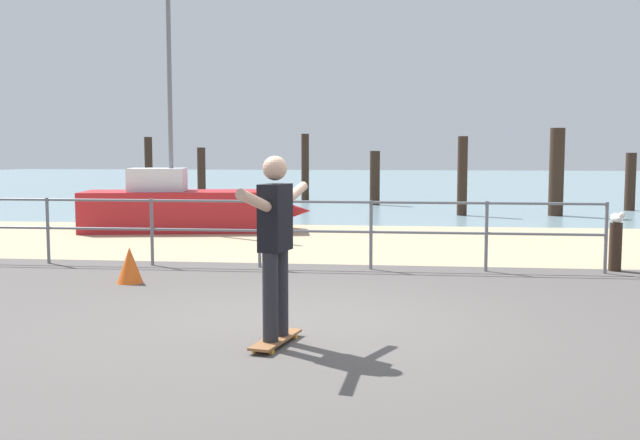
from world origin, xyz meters
The scene contains 17 objects.
ground_plane centered at (0.00, -1.00, 0.00)m, with size 24.00×10.00×0.04m, color #514C49.
beach_strip centered at (0.00, 7.00, 0.00)m, with size 24.00×6.00×0.04m, color tan.
sea_surface centered at (0.00, 35.00, 0.00)m, with size 72.00×50.00×0.04m, color #75939E.
railing_fence centered at (-1.19, 3.60, 0.70)m, with size 10.14×0.05×1.05m.
sailboat centered at (-3.63, 8.43, 0.52)m, with size 5.06×2.15×5.00m.
skateboard centered at (-0.16, -0.80, 0.07)m, with size 0.37×0.82×0.08m.
skateboarder centered at (-0.16, -0.80, 1.02)m, with size 0.41×1.43×1.65m.
bollard_short centered at (4.07, 3.87, 0.36)m, with size 0.18×0.18×0.73m, color #332319.
seagull centered at (4.07, 3.85, 0.81)m, with size 0.18×0.49×0.18m.
groyne_post_0 centered at (-7.56, 16.63, 1.12)m, with size 0.26×0.26×2.24m, color #332319.
groyne_post_1 centered at (-5.03, 14.11, 0.94)m, with size 0.24×0.24×1.87m, color #332319.
groyne_post_2 centered at (-2.51, 18.48, 1.19)m, with size 0.27×0.27×2.37m, color #332319.
groyne_post_3 centered at (0.01, 16.75, 0.89)m, with size 0.33×0.33×1.77m, color #332319.
groyne_post_4 centered at (2.54, 13.06, 1.08)m, with size 0.27×0.27×2.17m, color #332319.
groyne_post_5 centered at (5.06, 13.26, 1.19)m, with size 0.39×0.39×2.39m, color #332319.
groyne_post_6 centered at (7.59, 15.31, 0.86)m, with size 0.30×0.30×1.72m, color #332319.
traffic_cone centered at (-2.64, 2.08, 0.25)m, with size 0.36×0.36×0.50m, color #E55919.
Camera 1 is at (0.99, -7.25, 1.78)m, focal length 41.32 mm.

